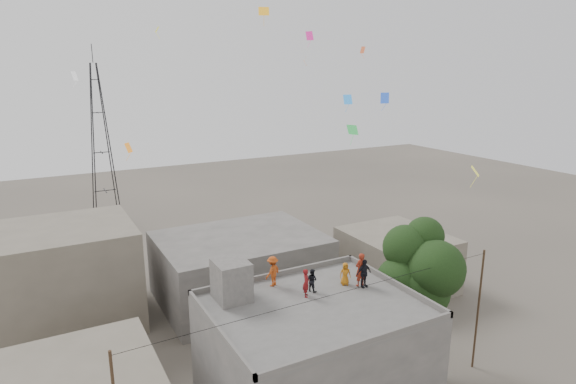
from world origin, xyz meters
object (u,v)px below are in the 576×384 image
at_px(transmission_tower, 101,144).
at_px(person_dark_adult, 364,273).
at_px(person_red_adult, 360,270).
at_px(stair_head_box, 231,280).
at_px(tree, 420,272).

relative_size(transmission_tower, person_dark_adult, 13.19).
bearing_deg(person_red_adult, stair_head_box, -20.25).
xyz_separation_m(tree, person_red_adult, (-4.04, 0.23, 0.90)).
height_order(stair_head_box, person_red_adult, stair_head_box).
bearing_deg(person_dark_adult, transmission_tower, 99.72).
distance_m(tree, transmission_tower, 41.12).
bearing_deg(stair_head_box, transmission_tower, 91.23).
bearing_deg(transmission_tower, person_dark_adult, -79.37).
xyz_separation_m(stair_head_box, tree, (10.57, -2.00, -1.00)).
xyz_separation_m(transmission_tower, person_red_adult, (7.32, -39.17, -2.06)).
bearing_deg(tree, stair_head_box, 169.26).
xyz_separation_m(tree, transmission_tower, (-11.37, 39.40, 2.97)).
height_order(transmission_tower, person_dark_adult, transmission_tower).
distance_m(stair_head_box, tree, 10.80).
xyz_separation_m(transmission_tower, person_dark_adult, (7.39, -39.39, -2.21)).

